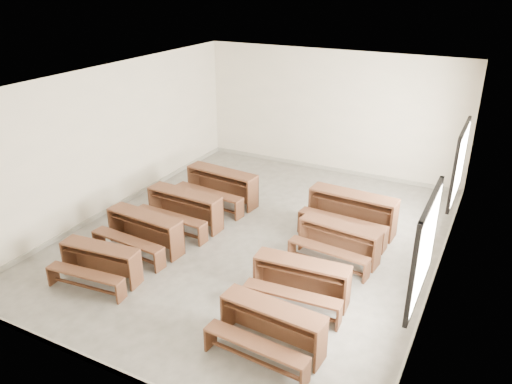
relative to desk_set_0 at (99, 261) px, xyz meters
The scene contains 9 objects.
room 3.62m from the desk_set_0, 55.45° to the left, with size 8.50×8.50×3.20m.
desk_set_0 is the anchor object (origin of this frame).
desk_set_1 1.20m from the desk_set_0, 90.39° to the left, with size 1.65×0.94×0.72m.
desk_set_2 2.37m from the desk_set_0, 87.25° to the left, with size 1.70×0.94×0.75m.
desk_set_3 3.73m from the desk_set_0, 86.69° to the left, with size 1.81×1.06×0.78m.
desk_set_4 3.40m from the desk_set_0, ahead, with size 1.59×0.90×0.69m.
desk_set_5 3.49m from the desk_set_0, 17.46° to the left, with size 1.62×0.93×0.70m.
desk_set_6 4.30m from the desk_set_0, 36.86° to the left, with size 1.60×0.95×0.69m.
desk_set_7 5.02m from the desk_set_0, 48.66° to the left, with size 1.86×1.04×0.81m.
Camera 1 is at (4.10, -7.94, 4.95)m, focal length 35.00 mm.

